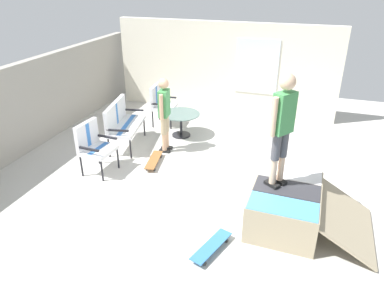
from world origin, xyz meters
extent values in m
cube|color=beige|center=(0.00, 0.00, -0.05)|extent=(12.00, 12.00, 0.10)
cube|color=#9E998E|center=(0.00, 4.00, 0.95)|extent=(9.00, 0.20, 1.89)
cube|color=silver|center=(3.80, 0.50, 1.21)|extent=(0.20, 6.00, 2.43)
cube|color=silver|center=(3.69, -0.40, 1.35)|extent=(0.03, 1.10, 1.40)
cube|color=tan|center=(-0.78, -1.64, 0.30)|extent=(1.49, 1.06, 0.61)
cube|color=#4C99D8|center=(-1.26, -1.62, 0.61)|extent=(0.50, 0.99, 0.01)
cube|color=#333338|center=(-0.78, -1.64, 0.61)|extent=(0.50, 0.99, 0.01)
cube|color=silver|center=(-0.29, -1.65, 0.61)|extent=(0.50, 0.99, 0.01)
cylinder|color=#B2B2B7|center=(-0.76, -1.15, 0.58)|extent=(1.40, 0.10, 0.05)
cube|color=tan|center=(-0.81, -2.52, 0.27)|extent=(1.45, 0.90, 0.50)
cylinder|color=black|center=(0.37, 1.64, 0.22)|extent=(0.04, 0.04, 0.44)
cylinder|color=black|center=(1.51, 1.86, 0.22)|extent=(0.04, 0.04, 0.44)
cylinder|color=black|center=(0.28, 2.10, 0.22)|extent=(0.04, 0.04, 0.44)
cylinder|color=black|center=(1.42, 2.32, 0.22)|extent=(0.04, 0.04, 0.44)
cube|color=silver|center=(0.89, 1.98, 0.48)|extent=(1.33, 0.78, 0.08)
cube|color=#3872C6|center=(0.89, 1.98, 0.52)|extent=(1.21, 0.33, 0.00)
cube|color=silver|center=(0.85, 2.21, 0.77)|extent=(1.24, 0.32, 0.50)
cube|color=#3872C6|center=(0.85, 2.21, 0.77)|extent=(0.11, 0.10, 0.46)
cube|color=black|center=(0.30, 1.86, 0.64)|extent=(0.13, 0.47, 0.04)
cube|color=black|center=(1.49, 2.09, 0.64)|extent=(0.13, 0.47, 0.04)
cylinder|color=black|center=(2.09, 1.40, 0.22)|extent=(0.04, 0.04, 0.44)
cylinder|color=black|center=(2.62, 1.46, 0.22)|extent=(0.04, 0.04, 0.44)
cylinder|color=black|center=(2.04, 1.87, 0.22)|extent=(0.04, 0.04, 0.44)
cylinder|color=black|center=(2.58, 1.92, 0.22)|extent=(0.04, 0.04, 0.44)
cube|color=silver|center=(2.33, 1.66, 0.48)|extent=(0.67, 0.61, 0.08)
cube|color=#3872C6|center=(2.33, 1.66, 0.52)|extent=(0.59, 0.16, 0.00)
cube|color=silver|center=(2.31, 1.90, 0.77)|extent=(0.62, 0.14, 0.50)
cube|color=#3872C6|center=(2.31, 1.90, 0.77)|extent=(0.11, 0.09, 0.46)
cube|color=black|center=(2.04, 1.64, 0.64)|extent=(0.09, 0.47, 0.04)
cube|color=black|center=(2.62, 1.69, 0.64)|extent=(0.09, 0.47, 0.04)
cylinder|color=black|center=(-0.62, 1.72, 0.22)|extent=(0.04, 0.04, 0.44)
cylinder|color=black|center=(-0.09, 1.68, 0.22)|extent=(0.04, 0.04, 0.44)
cylinder|color=black|center=(-0.59, 2.19, 0.22)|extent=(0.04, 0.04, 0.44)
cylinder|color=black|center=(-0.05, 2.15, 0.22)|extent=(0.04, 0.04, 0.44)
cube|color=silver|center=(-0.34, 1.94, 0.48)|extent=(0.66, 0.59, 0.08)
cube|color=#3872C6|center=(-0.34, 1.94, 0.52)|extent=(0.59, 0.14, 0.00)
cube|color=silver|center=(-0.32, 2.17, 0.77)|extent=(0.62, 0.13, 0.50)
cube|color=#3872C6|center=(-0.32, 2.17, 0.77)|extent=(0.11, 0.09, 0.46)
cube|color=black|center=(-0.63, 1.96, 0.64)|extent=(0.07, 0.47, 0.04)
cube|color=black|center=(-0.05, 1.92, 0.64)|extent=(0.07, 0.47, 0.04)
cylinder|color=black|center=(1.79, 1.02, 0.28)|extent=(0.06, 0.06, 0.55)
cylinder|color=black|center=(1.79, 1.02, 0.01)|extent=(0.44, 0.44, 0.03)
cylinder|color=slate|center=(1.79, 1.02, 0.56)|extent=(0.90, 0.90, 0.02)
cube|color=black|center=(0.86, 1.07, 0.03)|extent=(0.13, 0.25, 0.05)
cylinder|color=tan|center=(0.86, 1.07, 0.24)|extent=(0.10, 0.10, 0.38)
cylinder|color=tan|center=(0.86, 1.07, 0.63)|extent=(0.13, 0.13, 0.38)
cube|color=black|center=(1.03, 1.09, 0.03)|extent=(0.13, 0.25, 0.05)
cylinder|color=tan|center=(1.03, 1.09, 0.24)|extent=(0.10, 0.10, 0.38)
cylinder|color=tan|center=(1.03, 1.09, 0.63)|extent=(0.13, 0.13, 0.38)
cube|color=#3F8C4C|center=(0.94, 1.08, 1.10)|extent=(0.34, 0.21, 0.57)
sphere|color=tan|center=(0.94, 1.08, 1.53)|extent=(0.22, 0.22, 0.22)
cylinder|color=tan|center=(0.74, 1.06, 1.08)|extent=(0.08, 0.08, 0.54)
cylinder|color=tan|center=(1.14, 1.10, 1.08)|extent=(0.08, 0.08, 0.54)
cube|color=black|center=(-0.79, -1.40, 0.64)|extent=(0.23, 0.26, 0.05)
cylinder|color=beige|center=(-0.79, -1.40, 0.87)|extent=(0.10, 0.10, 0.41)
cylinder|color=#4C4C51|center=(-0.79, -1.40, 1.28)|extent=(0.13, 0.13, 0.41)
cube|color=black|center=(-0.65, -1.50, 0.64)|extent=(0.23, 0.26, 0.05)
cylinder|color=beige|center=(-0.65, -1.50, 0.87)|extent=(0.10, 0.10, 0.41)
cylinder|color=#4C4C51|center=(-0.65, -1.50, 1.28)|extent=(0.13, 0.13, 0.41)
cube|color=#3F8C4C|center=(-0.72, -1.45, 1.79)|extent=(0.37, 0.33, 0.61)
sphere|color=beige|center=(-0.72, -1.45, 2.24)|extent=(0.23, 0.23, 0.23)
cylinder|color=beige|center=(-0.88, -1.34, 1.77)|extent=(0.08, 0.08, 0.58)
cylinder|color=beige|center=(-0.55, -1.57, 1.77)|extent=(0.08, 0.08, 0.58)
cube|color=brown|center=(0.29, 1.08, 0.09)|extent=(0.82, 0.33, 0.02)
cylinder|color=#333333|center=(0.58, 1.05, 0.03)|extent=(0.06, 0.04, 0.06)
cylinder|color=#333333|center=(0.56, 1.20, 0.03)|extent=(0.06, 0.04, 0.06)
cylinder|color=#333333|center=(0.03, 0.95, 0.03)|extent=(0.06, 0.04, 0.06)
cylinder|color=#333333|center=(0.00, 1.11, 0.03)|extent=(0.06, 0.04, 0.06)
cube|color=#3372B2|center=(-1.80, -0.74, 0.09)|extent=(0.82, 0.44, 0.02)
cylinder|color=#333333|center=(-1.56, -0.90, 0.03)|extent=(0.06, 0.05, 0.06)
cylinder|color=#333333|center=(-1.51, -0.75, 0.03)|extent=(0.06, 0.05, 0.06)
cylinder|color=#333333|center=(-2.09, -0.72, 0.03)|extent=(0.06, 0.05, 0.06)
cylinder|color=#333333|center=(-2.04, -0.57, 0.03)|extent=(0.06, 0.05, 0.06)
camera|label=1|loc=(-5.62, -1.71, 3.61)|focal=33.56mm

